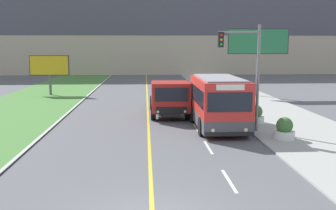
{
  "coord_description": "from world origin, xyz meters",
  "views": [
    {
      "loc": [
        -0.16,
        -9.9,
        4.7
      ],
      "look_at": [
        1.1,
        11.86,
        1.4
      ],
      "focal_mm": 42.0,
      "sensor_mm": 36.0,
      "label": 1
    }
  ],
  "objects": [
    {
      "name": "lane_marking_centre",
      "position": [
        0.35,
        1.88,
        0.0
      ],
      "size": [
        2.88,
        140.0,
        0.01
      ],
      "color": "gold",
      "rests_on": "ground_plane"
    },
    {
      "name": "apartment_block_background",
      "position": [
        0.0,
        57.69,
        9.04
      ],
      "size": [
        80.0,
        8.04,
        18.07
      ],
      "color": "#BCAD93",
      "rests_on": "ground_plane"
    },
    {
      "name": "city_bus",
      "position": [
        3.96,
        11.82,
        1.5
      ],
      "size": [
        2.67,
        6.08,
        2.96
      ],
      "color": "red",
      "rests_on": "ground_plane"
    },
    {
      "name": "dump_truck",
      "position": [
        1.43,
        16.02,
        1.23
      ],
      "size": [
        2.5,
        7.06,
        2.4
      ],
      "color": "black",
      "rests_on": "ground_plane"
    },
    {
      "name": "traffic_light_mast",
      "position": [
        5.24,
        10.86,
        3.7
      ],
      "size": [
        2.28,
        0.32,
        5.81
      ],
      "color": "slate",
      "rests_on": "ground_plane"
    },
    {
      "name": "billboard_large",
      "position": [
        10.16,
        25.82,
        4.85
      ],
      "size": [
        5.64,
        0.24,
        6.24
      ],
      "color": "#59595B",
      "rests_on": "ground_plane"
    },
    {
      "name": "billboard_small",
      "position": [
        -9.28,
        28.21,
        2.72
      ],
      "size": [
        3.72,
        0.24,
        3.81
      ],
      "color": "#59595B",
      "rests_on": "ground_plane"
    },
    {
      "name": "planter_round_near",
      "position": [
        6.75,
        8.9,
        0.56
      ],
      "size": [
        1.03,
        1.03,
        1.11
      ],
      "color": "silver",
      "rests_on": "sidewalk_right"
    },
    {
      "name": "planter_round_second",
      "position": [
        6.47,
        13.09,
        0.55
      ],
      "size": [
        1.02,
        1.02,
        1.09
      ],
      "color": "silver",
      "rests_on": "sidewalk_right"
    },
    {
      "name": "planter_round_third",
      "position": [
        6.62,
        17.28,
        0.56
      ],
      "size": [
        1.12,
        1.12,
        1.12
      ],
      "color": "silver",
      "rests_on": "sidewalk_right"
    },
    {
      "name": "planter_round_far",
      "position": [
        6.5,
        21.48,
        0.55
      ],
      "size": [
        1.02,
        1.02,
        1.09
      ],
      "color": "silver",
      "rests_on": "sidewalk_right"
    }
  ]
}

